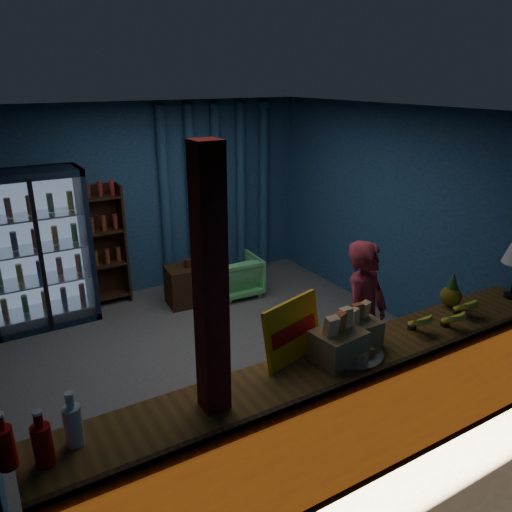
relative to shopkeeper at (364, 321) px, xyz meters
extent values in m
plane|color=#515154|center=(-0.78, 1.28, -0.77)|extent=(4.60, 4.60, 0.00)
plane|color=navy|center=(-0.78, 3.48, 0.53)|extent=(4.60, 0.00, 4.60)
plane|color=navy|center=(-0.78, -0.92, 0.53)|extent=(4.60, 0.00, 4.60)
plane|color=navy|center=(1.52, 1.28, 0.53)|extent=(0.00, 4.40, 4.40)
plane|color=#472D19|center=(-0.78, 1.28, 1.83)|extent=(4.60, 4.60, 0.00)
cube|color=brown|center=(-0.78, -0.62, -0.30)|extent=(4.40, 0.55, 0.95)
cube|color=red|center=(-0.78, -0.91, -0.30)|extent=(4.35, 0.02, 0.81)
cube|color=#341D10|center=(-0.78, -0.89, 0.20)|extent=(4.40, 0.04, 0.04)
cube|color=maroon|center=(-1.83, -0.62, 0.53)|extent=(0.16, 0.16, 2.60)
cube|color=black|center=(-2.33, 3.40, 0.18)|extent=(1.20, 0.06, 1.90)
cube|color=black|center=(-1.76, 3.13, 0.18)|extent=(0.06, 0.60, 1.90)
cube|color=black|center=(-2.33, 3.13, 1.09)|extent=(1.20, 0.60, 0.08)
cube|color=black|center=(-2.33, 3.13, -0.73)|extent=(1.20, 0.60, 0.08)
cube|color=#99B2D8|center=(-2.33, 3.35, 0.18)|extent=(1.08, 0.02, 1.74)
cube|color=white|center=(-2.33, 2.85, 0.18)|extent=(1.12, 0.02, 1.78)
cube|color=black|center=(-2.33, 2.83, 0.18)|extent=(0.05, 0.05, 1.80)
cube|color=silver|center=(-2.33, 3.13, -0.60)|extent=(1.08, 0.48, 0.02)
cylinder|color=#B05A19|center=(-2.78, 3.13, -0.47)|extent=(0.07, 0.07, 0.22)
cylinder|color=#1B6F2F|center=(-2.56, 3.13, -0.47)|extent=(0.07, 0.07, 0.22)
cylinder|color=gold|center=(-2.33, 3.13, -0.47)|extent=(0.07, 0.07, 0.22)
cylinder|color=#1B164F|center=(-2.11, 3.13, -0.47)|extent=(0.07, 0.07, 0.22)
cylinder|color=maroon|center=(-1.88, 3.13, -0.47)|extent=(0.07, 0.07, 0.22)
cube|color=silver|center=(-2.33, 3.13, -0.20)|extent=(1.08, 0.48, 0.02)
cylinder|color=gold|center=(-2.56, 3.13, -0.07)|extent=(0.07, 0.07, 0.22)
cylinder|color=#1B164F|center=(-2.33, 3.13, -0.07)|extent=(0.07, 0.07, 0.22)
cylinder|color=maroon|center=(-2.11, 3.13, -0.07)|extent=(0.07, 0.07, 0.22)
cylinder|color=#B05A19|center=(-1.88, 3.13, -0.07)|extent=(0.07, 0.07, 0.22)
cube|color=silver|center=(-2.33, 3.13, 0.20)|extent=(1.08, 0.48, 0.02)
cylinder|color=#1B164F|center=(-2.56, 3.13, 0.33)|extent=(0.07, 0.07, 0.22)
cylinder|color=maroon|center=(-2.33, 3.13, 0.33)|extent=(0.07, 0.07, 0.22)
cylinder|color=#B05A19|center=(-2.11, 3.13, 0.33)|extent=(0.07, 0.07, 0.22)
cylinder|color=#1B6F2F|center=(-1.88, 3.13, 0.33)|extent=(0.07, 0.07, 0.22)
cube|color=silver|center=(-2.33, 3.13, 0.60)|extent=(1.08, 0.48, 0.02)
cylinder|color=maroon|center=(-2.56, 3.13, 0.73)|extent=(0.07, 0.07, 0.22)
cylinder|color=#B05A19|center=(-2.33, 3.13, 0.73)|extent=(0.07, 0.07, 0.22)
cylinder|color=#1B6F2F|center=(-2.11, 3.13, 0.73)|extent=(0.07, 0.07, 0.22)
cylinder|color=gold|center=(-1.88, 3.13, 0.73)|extent=(0.07, 0.07, 0.22)
cube|color=#341D10|center=(-1.48, 3.43, 0.03)|extent=(0.50, 0.02, 1.60)
cube|color=#341D10|center=(-1.72, 3.30, 0.03)|extent=(0.03, 0.28, 1.60)
cube|color=#341D10|center=(-1.25, 3.30, 0.03)|extent=(0.03, 0.28, 1.60)
cube|color=#341D10|center=(-1.48, 3.30, -0.67)|extent=(0.46, 0.26, 0.02)
cube|color=#341D10|center=(-1.48, 3.30, -0.22)|extent=(0.46, 0.26, 0.02)
cube|color=#341D10|center=(-1.48, 3.30, 0.23)|extent=(0.46, 0.26, 0.02)
cube|color=#341D10|center=(-1.48, 3.30, 0.68)|extent=(0.46, 0.26, 0.02)
cylinder|color=navy|center=(-0.58, 3.42, 0.53)|extent=(0.14, 0.14, 2.50)
cylinder|color=navy|center=(-0.18, 3.42, 0.53)|extent=(0.14, 0.14, 2.50)
cylinder|color=navy|center=(0.22, 3.42, 0.53)|extent=(0.14, 0.14, 2.50)
cylinder|color=navy|center=(0.62, 3.42, 0.53)|extent=(0.14, 0.14, 2.50)
cylinder|color=navy|center=(1.02, 3.42, 0.53)|extent=(0.14, 0.14, 2.50)
cube|color=#BE8B2F|center=(0.07, 3.38, 0.98)|extent=(0.36, 0.03, 0.28)
cube|color=silver|center=(0.07, 3.36, 0.98)|extent=(0.30, 0.01, 0.22)
imported|color=maroon|center=(0.00, 0.00, 0.00)|extent=(0.66, 0.55, 1.55)
imported|color=#61C271|center=(0.11, 2.64, -0.50)|extent=(0.64, 0.65, 0.56)
cube|color=#341D10|center=(-0.58, 2.71, -0.51)|extent=(0.62, 0.47, 0.52)
cylinder|color=#341D10|center=(-0.58, 2.71, -0.20)|extent=(0.10, 0.10, 0.10)
cube|color=#DA9A0B|center=(-1.09, -0.40, 0.40)|extent=(0.57, 0.26, 0.45)
cube|color=#B60D0C|center=(-1.09, -0.42, 0.40)|extent=(0.46, 0.16, 0.11)
cylinder|color=#B60D0C|center=(-3.01, -0.53, 0.30)|extent=(0.10, 0.10, 0.24)
cylinder|color=#B60D0C|center=(-2.83, -0.61, 0.30)|extent=(0.10, 0.10, 0.24)
cylinder|color=#B60D0C|center=(-2.83, -0.61, 0.47)|extent=(0.05, 0.05, 0.09)
cylinder|color=white|center=(-2.83, -0.61, 0.51)|extent=(0.05, 0.05, 0.02)
cylinder|color=silver|center=(-2.66, -0.53, 0.30)|extent=(0.10, 0.10, 0.24)
cylinder|color=silver|center=(-2.66, -0.53, 0.47)|extent=(0.05, 0.05, 0.09)
cylinder|color=white|center=(-2.66, -0.53, 0.51)|extent=(0.05, 0.05, 0.02)
cube|color=tan|center=(-0.82, -0.60, 0.29)|extent=(0.38, 0.33, 0.23)
cube|color=orange|center=(-0.91, -0.61, 0.48)|extent=(0.10, 0.07, 0.15)
cube|color=#B46021|center=(-0.82, -0.60, 0.48)|extent=(0.10, 0.07, 0.15)
cube|color=orange|center=(-0.73, -0.59, 0.48)|extent=(0.10, 0.07, 0.15)
cube|color=tan|center=(-0.54, -0.50, 0.28)|extent=(0.31, 0.26, 0.20)
cube|color=orange|center=(-0.62, -0.50, 0.44)|extent=(0.08, 0.06, 0.13)
cube|color=#B46021|center=(-0.54, -0.50, 0.44)|extent=(0.08, 0.06, 0.13)
cube|color=orange|center=(-0.47, -0.50, 0.44)|extent=(0.08, 0.06, 0.13)
cylinder|color=silver|center=(-0.70, -0.59, 0.19)|extent=(0.50, 0.50, 0.03)
cube|color=orange|center=(-0.60, -0.59, 0.23)|extent=(0.11, 0.08, 0.05)
cube|color=#B46021|center=(-0.63, -0.52, 0.23)|extent=(0.13, 0.13, 0.05)
cube|color=orange|center=(-0.70, -0.49, 0.23)|extent=(0.08, 0.11, 0.05)
cube|color=#B46021|center=(-0.77, -0.52, 0.23)|extent=(0.13, 0.13, 0.05)
cube|color=orange|center=(-0.80, -0.59, 0.23)|extent=(0.11, 0.08, 0.05)
cube|color=#B46021|center=(-0.77, -0.66, 0.23)|extent=(0.13, 0.13, 0.05)
cube|color=orange|center=(-0.70, -0.69, 0.23)|extent=(0.08, 0.11, 0.05)
cube|color=#B46021|center=(-0.63, -0.66, 0.23)|extent=(0.13, 0.13, 0.05)
cylinder|color=black|center=(1.27, -0.59, 0.20)|extent=(0.13, 0.13, 0.04)
sphere|color=olive|center=(0.62, -0.43, 0.28)|extent=(0.19, 0.19, 0.19)
cone|color=#275A1F|center=(0.62, -0.43, 0.43)|extent=(0.10, 0.10, 0.15)
camera|label=1|loc=(-2.96, -3.02, 2.14)|focal=35.00mm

